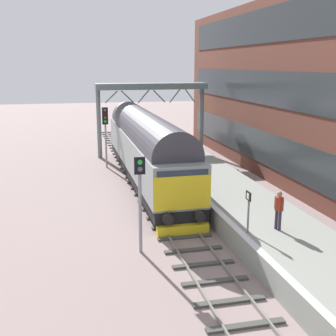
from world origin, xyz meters
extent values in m
plane|color=gray|center=(0.00, 0.00, 0.00)|extent=(140.00, 140.00, 0.00)
cube|color=slate|center=(-0.72, 0.00, 0.07)|extent=(0.07, 60.00, 0.15)
cube|color=slate|center=(0.72, 0.00, 0.07)|extent=(0.07, 60.00, 0.15)
cube|color=#42443D|center=(0.00, -9.77, 0.04)|extent=(2.50, 0.26, 0.09)
cube|color=#42443D|center=(0.00, -8.37, 0.04)|extent=(2.50, 0.26, 0.09)
cube|color=#42443D|center=(0.00, -6.98, 0.04)|extent=(2.50, 0.26, 0.09)
cube|color=#42443D|center=(0.00, -5.58, 0.04)|extent=(2.50, 0.26, 0.09)
cube|color=#42443D|center=(0.00, -4.19, 0.04)|extent=(2.50, 0.26, 0.09)
cube|color=#42443D|center=(0.00, -2.79, 0.04)|extent=(2.50, 0.26, 0.09)
cube|color=#42443D|center=(0.00, -1.40, 0.04)|extent=(2.50, 0.26, 0.09)
cube|color=#42443D|center=(0.00, 0.00, 0.04)|extent=(2.50, 0.26, 0.09)
cube|color=#42443D|center=(0.00, 1.40, 0.04)|extent=(2.50, 0.26, 0.09)
cube|color=#42443D|center=(0.00, 2.79, 0.04)|extent=(2.50, 0.26, 0.09)
cube|color=#42443D|center=(0.00, 4.19, 0.04)|extent=(2.50, 0.26, 0.09)
cube|color=#42443D|center=(0.00, 5.58, 0.04)|extent=(2.50, 0.26, 0.09)
cube|color=#42443D|center=(0.00, 6.98, 0.04)|extent=(2.50, 0.26, 0.09)
cube|color=#42443D|center=(0.00, 8.37, 0.04)|extent=(2.50, 0.26, 0.09)
cube|color=#42443D|center=(0.00, 9.77, 0.04)|extent=(2.50, 0.26, 0.09)
cube|color=#42443D|center=(0.00, 11.16, 0.04)|extent=(2.50, 0.26, 0.09)
cube|color=#42443D|center=(0.00, 12.56, 0.04)|extent=(2.50, 0.26, 0.09)
cube|color=#42443D|center=(0.00, 13.95, 0.04)|extent=(2.50, 0.26, 0.09)
cube|color=#42443D|center=(0.00, 15.35, 0.04)|extent=(2.50, 0.26, 0.09)
cube|color=#42443D|center=(0.00, 16.74, 0.04)|extent=(2.50, 0.26, 0.09)
cube|color=#42443D|center=(0.00, 18.14, 0.04)|extent=(2.50, 0.26, 0.09)
cube|color=#42443D|center=(0.00, 19.53, 0.04)|extent=(2.50, 0.26, 0.09)
cube|color=#42443D|center=(0.00, 20.93, 0.04)|extent=(2.50, 0.26, 0.09)
cube|color=#42443D|center=(0.00, 22.33, 0.04)|extent=(2.50, 0.26, 0.09)
cube|color=#42443D|center=(0.00, 23.72, 0.04)|extent=(2.50, 0.26, 0.09)
cube|color=#42443D|center=(0.00, 25.12, 0.04)|extent=(2.50, 0.26, 0.09)
cube|color=#42443D|center=(0.00, 26.51, 0.04)|extent=(2.50, 0.26, 0.09)
cube|color=#42443D|center=(0.00, 27.91, 0.04)|extent=(2.50, 0.26, 0.09)
cube|color=#42443D|center=(0.00, 29.30, 0.04)|extent=(2.50, 0.26, 0.09)
cube|color=gray|center=(3.60, 0.00, 0.50)|extent=(4.00, 44.00, 1.00)
cube|color=white|center=(1.75, 0.00, 1.00)|extent=(0.30, 44.00, 0.01)
cube|color=brown|center=(10.31, 3.34, 5.95)|extent=(4.73, 39.23, 11.91)
cube|color=#2F3538|center=(7.91, 3.34, 2.18)|extent=(0.06, 36.09, 2.22)
cube|color=#2F3538|center=(7.91, 3.34, 6.15)|extent=(0.06, 36.09, 2.22)
cube|color=#2F3538|center=(7.91, 3.34, 10.12)|extent=(0.06, 36.09, 2.22)
cube|color=black|center=(0.00, 7.03, 0.82)|extent=(2.56, 18.76, 0.60)
cube|color=gray|center=(0.00, 7.03, 2.17)|extent=(2.70, 18.76, 2.10)
cylinder|color=#39373E|center=(0.00, 7.03, 3.40)|extent=(2.56, 17.25, 2.57)
cube|color=yellow|center=(0.00, -2.39, 2.02)|extent=(2.65, 0.08, 1.58)
cube|color=#232D3D|center=(0.00, -2.37, 2.75)|extent=(2.38, 0.04, 0.64)
cube|color=#232D3D|center=(1.37, 7.03, 2.47)|extent=(0.04, 13.13, 0.44)
cylinder|color=black|center=(-0.75, -2.60, 0.92)|extent=(0.48, 0.35, 0.48)
cylinder|color=black|center=(0.75, -2.60, 0.92)|extent=(0.48, 0.35, 0.48)
cube|color=yellow|center=(0.00, -2.45, 0.29)|extent=(2.43, 0.36, 0.47)
cylinder|color=black|center=(0.00, -0.63, 0.52)|extent=(1.64, 1.04, 1.04)
cylinder|color=black|center=(0.00, 0.47, 0.52)|extent=(1.64, 1.04, 1.04)
cylinder|color=black|center=(0.00, 1.57, 0.52)|extent=(1.64, 1.04, 1.04)
cylinder|color=black|center=(0.00, 12.50, 0.52)|extent=(1.64, 1.04, 1.04)
cylinder|color=black|center=(0.00, 13.60, 0.52)|extent=(1.64, 1.04, 1.04)
cylinder|color=black|center=(0.00, 14.70, 0.52)|extent=(1.64, 1.04, 1.04)
cylinder|color=gray|center=(-2.18, -3.78, 2.05)|extent=(0.14, 0.14, 4.09)
cube|color=black|center=(-2.18, -3.84, 3.74)|extent=(0.44, 0.10, 0.71)
cylinder|color=green|center=(-2.18, -3.90, 3.89)|extent=(0.20, 0.06, 0.20)
cylinder|color=#50504E|center=(-2.18, -3.90, 3.61)|extent=(0.20, 0.06, 0.20)
cylinder|color=gray|center=(-2.18, 11.98, 2.29)|extent=(0.14, 0.14, 4.57)
cube|color=black|center=(-2.18, 11.92, 3.94)|extent=(0.44, 0.10, 1.27)
cylinder|color=#50504E|center=(-2.18, 11.86, 4.37)|extent=(0.20, 0.06, 0.20)
cylinder|color=#500807|center=(-2.18, 11.86, 4.09)|extent=(0.20, 0.06, 0.20)
cylinder|color=#53470A|center=(-2.18, 11.86, 3.81)|extent=(0.20, 0.06, 0.20)
cylinder|color=green|center=(-2.18, 11.86, 3.53)|extent=(0.20, 0.06, 0.20)
cylinder|color=slate|center=(2.01, -5.09, 1.87)|extent=(0.08, 0.08, 1.73)
cube|color=black|center=(1.98, -5.09, 2.56)|extent=(0.05, 0.44, 0.36)
cube|color=white|center=(1.96, -5.09, 2.56)|extent=(0.01, 0.20, 0.24)
cylinder|color=#342940|center=(3.38, -5.17, 1.43)|extent=(0.13, 0.13, 0.84)
cylinder|color=#342940|center=(3.33, -4.97, 1.43)|extent=(0.13, 0.13, 0.84)
cylinder|color=maroon|center=(3.35, -5.07, 2.13)|extent=(0.42, 0.42, 0.56)
sphere|color=#8E6D53|center=(3.35, -5.07, 2.54)|extent=(0.22, 0.22, 0.22)
cylinder|color=maroon|center=(3.41, -5.27, 2.13)|extent=(0.09, 0.09, 0.52)
cylinder|color=maroon|center=(3.30, -4.87, 2.13)|extent=(0.09, 0.09, 0.52)
cylinder|color=slate|center=(-2.40, 15.63, 2.83)|extent=(0.36, 0.36, 5.65)
cylinder|color=slate|center=(6.50, 15.63, 2.83)|extent=(0.36, 0.36, 5.65)
cube|color=slate|center=(2.05, 15.63, 5.90)|extent=(9.30, 2.00, 0.50)
cylinder|color=slate|center=(-1.33, 15.63, 5.05)|extent=(1.11, 0.10, 1.01)
cylinder|color=slate|center=(0.02, 15.63, 5.05)|extent=(1.08, 0.10, 1.04)
cylinder|color=slate|center=(1.38, 15.63, 5.05)|extent=(1.02, 0.10, 1.10)
cylinder|color=slate|center=(2.73, 15.63, 5.05)|extent=(1.05, 0.10, 1.07)
cylinder|color=slate|center=(4.07, 15.63, 5.05)|extent=(0.97, 0.10, 1.14)
cylinder|color=slate|center=(5.42, 15.63, 5.05)|extent=(0.93, 0.10, 1.18)
camera|label=1|loc=(-4.86, -20.40, 7.66)|focal=46.16mm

